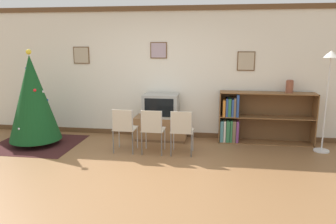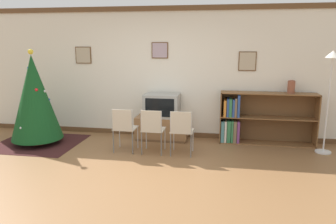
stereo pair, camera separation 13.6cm
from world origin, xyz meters
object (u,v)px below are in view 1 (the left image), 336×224
object	(u,v)px
christmas_tree	(33,98)
vase	(290,86)
television	(161,105)
folding_chair_right	(182,130)
standing_lamp	(329,75)
tv_console	(161,128)
folding_chair_center	(152,129)
bookshelf	(249,119)
folding_chair_left	(124,127)

from	to	relation	value
christmas_tree	vase	distance (m)	4.97
christmas_tree	television	world-z (taller)	christmas_tree
folding_chair_right	standing_lamp	distance (m)	2.78
television	tv_console	bearing A→B (deg)	90.00
christmas_tree	television	bearing A→B (deg)	16.31
tv_console	television	distance (m)	0.47
tv_console	vase	world-z (taller)	vase
folding_chair_right	folding_chair_center	bearing A→B (deg)	180.00
bookshelf	vase	world-z (taller)	vase
folding_chair_center	standing_lamp	distance (m)	3.27
television	vase	xyz separation A→B (m)	(2.51, 0.10, 0.43)
standing_lamp	christmas_tree	bearing A→B (deg)	-175.94
folding_chair_right	television	bearing A→B (deg)	120.21
folding_chair_right	vase	bearing A→B (deg)	26.91
folding_chair_center	vase	distance (m)	2.79
folding_chair_center	standing_lamp	size ratio (longest dim) A/B	0.44
bookshelf	vase	size ratio (longest dim) A/B	7.40
folding_chair_left	bookshelf	distance (m)	2.51
folding_chair_left	folding_chair_center	bearing A→B (deg)	0.00
christmas_tree	bookshelf	size ratio (longest dim) A/B	1.00
folding_chair_left	bookshelf	xyz separation A→B (m)	(2.31, 0.99, 0.01)
television	vase	distance (m)	2.55
tv_console	television	xyz separation A→B (m)	(0.00, -0.00, 0.47)
vase	folding_chair_left	bearing A→B (deg)	-161.68
folding_chair_center	folding_chair_left	bearing A→B (deg)	180.00
television	folding_chair_right	xyz separation A→B (m)	(0.53, -0.91, -0.25)
television	standing_lamp	size ratio (longest dim) A/B	0.38
christmas_tree	bookshelf	distance (m)	4.27
bookshelf	vase	distance (m)	0.99
christmas_tree	folding_chair_right	world-z (taller)	christmas_tree
vase	standing_lamp	distance (m)	0.75
christmas_tree	standing_lamp	size ratio (longest dim) A/B	1.00
folding_chair_center	bookshelf	bearing A→B (deg)	29.21
bookshelf	standing_lamp	distance (m)	1.65
folding_chair_left	standing_lamp	bearing A→B (deg)	9.37
tv_console	television	bearing A→B (deg)	-90.00
christmas_tree	vase	size ratio (longest dim) A/B	7.42
folding_chair_right	vase	size ratio (longest dim) A/B	3.29
christmas_tree	vase	world-z (taller)	christmas_tree
standing_lamp	bookshelf	bearing A→B (deg)	162.94
television	standing_lamp	world-z (taller)	standing_lamp
television	folding_chair_left	xyz separation A→B (m)	(-0.53, -0.91, -0.25)
folding_chair_left	vase	world-z (taller)	vase
tv_console	bookshelf	world-z (taller)	bookshelf
television	folding_chair_center	size ratio (longest dim) A/B	0.86
christmas_tree	bookshelf	xyz separation A→B (m)	(4.17, 0.79, -0.45)
tv_console	bookshelf	distance (m)	1.80
folding_chair_left	folding_chair_right	xyz separation A→B (m)	(1.06, 0.00, 0.00)
television	bookshelf	bearing A→B (deg)	2.82
christmas_tree	folding_chair_center	distance (m)	2.44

